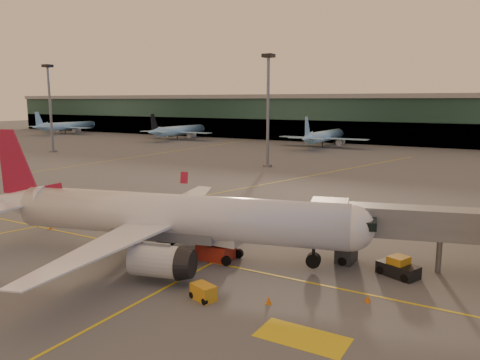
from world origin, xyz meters
The scene contains 15 objects.
ground centered at (0.00, 0.00, 0.00)m, with size 600.00×600.00×0.00m, color #4C4F54.
taxi_markings centered at (-7.32, 44.49, 0.01)m, with size 100.12×173.00×0.01m.
terminal centered at (0.00, 141.79, 8.76)m, with size 400.00×20.00×17.60m.
mast_west_far centered at (-90.00, 62.00, 14.86)m, with size 2.40×2.40×25.60m.
mast_west_near centered at (-20.00, 66.00, 14.86)m, with size 2.40×2.40×25.60m.
distant_aircraft_row centered at (-21.00, 118.00, 0.00)m, with size 290.00×34.00×13.00m.
main_airplane centered at (-0.08, 4.19, 4.00)m, with size 40.17×36.62×12.31m.
jet_bridge centered at (25.34, 13.54, 4.19)m, with size 23.82×9.60×6.02m.
catering_truck centered at (4.46, 6.08, 2.62)m, with size 6.04×2.87×4.62m.
gpu_cart centered at (9.03, -2.38, 0.59)m, with size 2.37×1.85×1.22m.
pushback_tug centered at (21.06, 10.34, 0.73)m, with size 3.92×3.05×1.79m.
cone_nose centered at (20.23, 3.60, 0.28)m, with size 0.45×0.45×0.58m.
cone_tail centered at (-18.46, 5.14, 0.28)m, with size 0.46×0.46×0.58m.
cone_wing_left centered at (-0.46, 21.07, 0.25)m, with size 0.41×0.41×0.52m.
cone_fwd centered at (13.79, -0.55, 0.28)m, with size 0.46×0.46×0.59m.
Camera 1 is at (28.73, -30.61, 15.32)m, focal length 35.00 mm.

